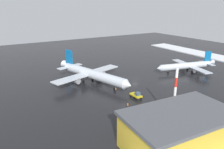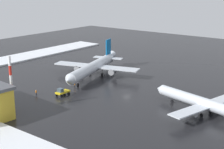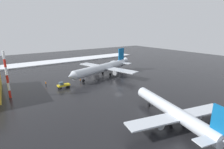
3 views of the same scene
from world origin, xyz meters
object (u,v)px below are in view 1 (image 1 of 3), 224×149
ground_crew_mid_apron (128,105)px  antenna_mast (175,96)px  pushback_tug (136,95)px  airplane_parked_starboard (187,66)px  cargo_hangar (179,130)px  airplane_foreground_jet (92,74)px  ground_crew_by_nose_gear (116,90)px

ground_crew_mid_apron → antenna_mast: 15.96m
pushback_tug → antenna_mast: (-0.83, -17.64, 6.47)m
airplane_parked_starboard → cargo_hangar: size_ratio=1.20×
antenna_mast → ground_crew_mid_apron: bearing=114.7°
pushback_tug → cargo_hangar: (-8.54, -26.56, 3.16)m
airplane_foreground_jet → antenna_mast: bearing=-8.6°
ground_crew_mid_apron → cargo_hangar: bearing=-32.3°
airplane_foreground_jet → ground_crew_by_nose_gear: bearing=-2.7°
airplane_foreground_jet → ground_crew_mid_apron: (-0.73, -26.62, -2.96)m
ground_crew_by_nose_gear → antenna_mast: size_ratio=0.11×
pushback_tug → cargo_hangar: 28.07m
antenna_mast → airplane_foreground_jet: bearing=97.6°
airplane_parked_starboard → pushback_tug: bearing=31.1°
airplane_parked_starboard → ground_crew_by_nose_gear: size_ratio=18.23×
cargo_hangar → pushback_tug: bearing=76.4°
ground_crew_by_nose_gear → ground_crew_mid_apron: (-3.95, -13.19, 0.00)m
ground_crew_by_nose_gear → ground_crew_mid_apron: same height
airplane_foreground_jet → ground_crew_mid_apron: 26.80m
pushback_tug → ground_crew_by_nose_gear: (-2.92, 8.67, -0.31)m
ground_crew_by_nose_gear → cargo_hangar: 35.84m
airplane_foreground_jet → ground_crew_by_nose_gear: (3.22, -13.43, -2.96)m
ground_crew_by_nose_gear → ground_crew_mid_apron: 13.77m
airplane_foreground_jet → antenna_mast: size_ratio=2.53×
airplane_parked_starboard → cargo_hangar: (-48.48, -38.94, 1.35)m
pushback_tug → ground_crew_by_nose_gear: size_ratio=2.71×
airplane_parked_starboard → antenna_mast: 50.85m
airplane_foreground_jet → antenna_mast: (5.31, -39.74, 3.82)m
ground_crew_by_nose_gear → antenna_mast: bearing=2.0°
airplane_foreground_jet → airplane_parked_starboard: size_ratio=1.26×
antenna_mast → cargo_hangar: 12.24m
antenna_mast → pushback_tug: bearing=87.3°
airplane_parked_starboard → antenna_mast: antenna_mast is taller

